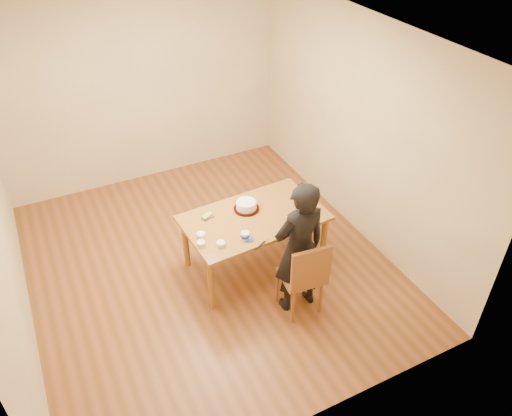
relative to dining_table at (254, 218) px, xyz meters
name	(u,v)px	position (x,y,z in m)	size (l,w,h in m)	color
room_shell	(189,153)	(-0.48, 0.63, 0.62)	(4.00, 4.50, 2.70)	brown
dining_table	(254,218)	(0.00, 0.00, 0.00)	(1.55, 0.92, 0.04)	brown
dining_chair	(300,276)	(0.15, -0.78, -0.28)	(0.40, 0.40, 0.04)	brown
cake_plate	(246,209)	(-0.02, 0.16, 0.03)	(0.29, 0.29, 0.02)	#B9250C
cake	(246,205)	(-0.02, 0.16, 0.08)	(0.23, 0.23, 0.07)	white
frosting_dome	(246,202)	(-0.02, 0.16, 0.13)	(0.23, 0.23, 0.03)	white
frosting_tub	(245,236)	(-0.25, -0.30, 0.06)	(0.09, 0.09, 0.08)	white
frosting_lid	(249,239)	(-0.22, -0.33, 0.02)	(0.10, 0.10, 0.01)	#1A4DA9
frosting_dollop	(249,238)	(-0.22, -0.33, 0.04)	(0.04, 0.04, 0.02)	white
ramekin_green	(201,243)	(-0.70, -0.19, 0.04)	(0.09, 0.09, 0.04)	white
ramekin_yellow	(201,235)	(-0.65, -0.06, 0.04)	(0.09, 0.09, 0.04)	white
ramekin_multi	(221,244)	(-0.52, -0.29, 0.04)	(0.09, 0.09, 0.04)	white
candy_box_pink	(208,217)	(-0.47, 0.21, 0.03)	(0.14, 0.07, 0.02)	#DA33A9
candy_box_green	(207,215)	(-0.47, 0.21, 0.05)	(0.13, 0.06, 0.02)	green
spatula	(260,246)	(-0.16, -0.47, 0.02)	(0.17, 0.02, 0.01)	black
person	(299,249)	(0.15, -0.73, 0.06)	(0.57, 0.38, 1.58)	black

